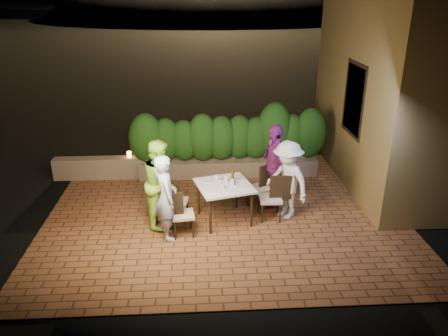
{
  "coord_description": "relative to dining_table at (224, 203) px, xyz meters",
  "views": [
    {
      "loc": [
        -0.48,
        -7.36,
        4.18
      ],
      "look_at": [
        -0.03,
        0.19,
        1.05
      ],
      "focal_mm": 35.0,
      "sensor_mm": 36.0,
      "label": 1
    }
  ],
  "objects": [
    {
      "name": "glass_nw",
      "position": [
        -0.04,
        -0.18,
        0.42
      ],
      "size": [
        0.06,
        0.06,
        0.1
      ],
      "primitive_type": "cylinder",
      "color": "silver",
      "rests_on": "dining_table"
    },
    {
      "name": "window_frame",
      "position": [
        2.84,
        1.41,
        1.62
      ],
      "size": [
        0.06,
        1.15,
        1.55
      ],
      "primitive_type": "cube",
      "color": "black",
      "rests_on": "building_wall"
    },
    {
      "name": "planter",
      "position": [
        0.23,
        2.21,
        -0.17
      ],
      "size": [
        4.2,
        0.55,
        0.4
      ],
      "primitive_type": "cube",
      "color": "#77644C",
      "rests_on": "ground"
    },
    {
      "name": "plate_se",
      "position": [
        0.24,
        0.3,
        0.38
      ],
      "size": [
        0.25,
        0.25,
        0.01
      ],
      "primitive_type": "cylinder",
      "color": "white",
      "rests_on": "dining_table"
    },
    {
      "name": "window_pane",
      "position": [
        2.85,
        1.41,
        1.62
      ],
      "size": [
        0.08,
        1.0,
        1.4
      ],
      "primitive_type": "cube",
      "color": "black",
      "rests_on": "building_wall"
    },
    {
      "name": "chair_left_front",
      "position": [
        -0.78,
        -0.49,
        0.05
      ],
      "size": [
        0.44,
        0.44,
        0.85
      ],
      "primitive_type": null,
      "rotation": [
        0.0,
        0.0,
        0.12
      ],
      "color": "black",
      "rests_on": "ground"
    },
    {
      "name": "glass_ne",
      "position": [
        0.15,
        -0.04,
        0.44
      ],
      "size": [
        0.07,
        0.07,
        0.12
      ],
      "primitive_type": "cylinder",
      "color": "silver",
      "rests_on": "dining_table"
    },
    {
      "name": "bowl",
      "position": [
        -0.11,
        0.26,
        0.39
      ],
      "size": [
        0.16,
        0.16,
        0.04
      ],
      "primitive_type": "imported",
      "rotation": [
        0.0,
        0.0,
        -0.0
      ],
      "color": "white",
      "rests_on": "dining_table"
    },
    {
      "name": "hedge",
      "position": [
        0.23,
        2.21,
        0.57
      ],
      "size": [
        4.0,
        0.7,
        1.1
      ],
      "primitive_type": null,
      "color": "#1B4412",
      "rests_on": "planter"
    },
    {
      "name": "parapet",
      "position": [
        -2.77,
        2.21,
        -0.12
      ],
      "size": [
        2.2,
        0.3,
        0.5
      ],
      "primitive_type": "cube",
      "color": "#77644C",
      "rests_on": "ground"
    },
    {
      "name": "plate_centre",
      "position": [
        0.02,
        0.02,
        0.38
      ],
      "size": [
        0.22,
        0.22,
        0.01
      ],
      "primitive_type": "cylinder",
      "color": "white",
      "rests_on": "dining_table"
    },
    {
      "name": "dining_table",
      "position": [
        0.0,
        0.0,
        0.0
      ],
      "size": [
        1.19,
        1.19,
        0.75
      ],
      "primitive_type": null,
      "rotation": [
        0.0,
        0.0,
        0.26
      ],
      "color": "white",
      "rests_on": "ground"
    },
    {
      "name": "ground",
      "position": [
        0.03,
        -0.09,
        -0.4
      ],
      "size": [
        400.0,
        400.0,
        0.0
      ],
      "primitive_type": "plane",
      "color": "black",
      "rests_on": "ground"
    },
    {
      "name": "chair_right_back",
      "position": [
        0.75,
        0.5,
        0.07
      ],
      "size": [
        0.57,
        0.57,
        0.89
      ],
      "primitive_type": null,
      "rotation": [
        0.0,
        0.0,
        3.69
      ],
      "color": "black",
      "rests_on": "ground"
    },
    {
      "name": "diner_white",
      "position": [
        1.21,
        0.07,
        0.4
      ],
      "size": [
        1.04,
        1.16,
        1.56
      ],
      "primitive_type": "imported",
      "rotation": [
        0.0,
        0.0,
        -0.97
      ],
      "color": "silver",
      "rests_on": "ground"
    },
    {
      "name": "diner_green",
      "position": [
        -1.18,
        -0.04,
        0.46
      ],
      "size": [
        0.68,
        0.85,
        1.67
      ],
      "primitive_type": "imported",
      "rotation": [
        0.0,
        0.0,
        1.51
      ],
      "color": "#A3E246",
      "rests_on": "ground"
    },
    {
      "name": "plate_sw",
      "position": [
        -0.3,
        0.16,
        0.38
      ],
      "size": [
        0.2,
        0.2,
        0.01
      ],
      "primitive_type": "cylinder",
      "color": "white",
      "rests_on": "dining_table"
    },
    {
      "name": "terrace_floor",
      "position": [
        0.03,
        0.41,
        -0.45
      ],
      "size": [
        7.0,
        6.0,
        0.15
      ],
      "primitive_type": "cube",
      "color": "brown",
      "rests_on": "ground"
    },
    {
      "name": "diner_blue",
      "position": [
        -1.06,
        -0.55,
        0.41
      ],
      "size": [
        0.52,
        0.65,
        1.57
      ],
      "primitive_type": "imported",
      "rotation": [
        0.0,
        0.0,
        1.85
      ],
      "color": "silver",
      "rests_on": "ground"
    },
    {
      "name": "glass_se",
      "position": [
        0.05,
        0.16,
        0.43
      ],
      "size": [
        0.07,
        0.07,
        0.12
      ],
      "primitive_type": "cylinder",
      "color": "silver",
      "rests_on": "dining_table"
    },
    {
      "name": "building_wall",
      "position": [
        3.63,
        1.91,
        2.12
      ],
      "size": [
        1.6,
        5.0,
        5.0
      ],
      "primitive_type": "cube",
      "color": "olive",
      "rests_on": "ground"
    },
    {
      "name": "diner_purple",
      "position": [
        1.05,
        0.61,
        0.49
      ],
      "size": [
        0.64,
        1.09,
        1.74
      ],
      "primitive_type": "imported",
      "rotation": [
        0.0,
        0.0,
        -1.35
      ],
      "color": "#7E2A7B",
      "rests_on": "ground"
    },
    {
      "name": "chair_left_back",
      "position": [
        -0.9,
        0.05,
        0.04
      ],
      "size": [
        0.44,
        0.44,
        0.84
      ],
      "primitive_type": null,
      "rotation": [
        0.0,
        0.0,
        -0.14
      ],
      "color": "black",
      "rests_on": "ground"
    },
    {
      "name": "parapet_lamp",
      "position": [
        -2.1,
        2.21,
        0.2
      ],
      "size": [
        0.1,
        0.1,
        0.14
      ],
      "primitive_type": "cylinder",
      "color": "orange",
      "rests_on": "parapet"
    },
    {
      "name": "plate_front",
      "position": [
        0.1,
        -0.27,
        0.38
      ],
      "size": [
        0.23,
        0.23,
        0.01
      ],
      "primitive_type": "cylinder",
      "color": "white",
      "rests_on": "dining_table"
    },
    {
      "name": "plate_ne",
      "position": [
        0.32,
        -0.12,
        0.38
      ],
      "size": [
        0.24,
        0.24,
        0.01
      ],
      "primitive_type": "cylinder",
      "color": "white",
      "rests_on": "dining_table"
    },
    {
      "name": "chair_right_front",
      "position": [
        0.89,
        -0.0,
        0.08
      ],
      "size": [
        0.43,
        0.43,
        0.91
      ],
      "primitive_type": null,
      "rotation": [
        0.0,
        0.0,
        3.12
      ],
      "color": "black",
      "rests_on": "ground"
    },
    {
      "name": "glass_sw",
      "position": [
        -0.14,
        0.19,
        0.43
      ],
      "size": [
        0.07,
        0.07,
        0.12
      ],
      "primitive_type": "cylinder",
      "color": "silver",
      "rests_on": "dining_table"
    },
    {
      "name": "hill",
      "position": [
        2.03,
        59.91,
        -4.38
      ],
      "size": [
        52.0,
        40.0,
        22.0
      ],
      "primitive_type": "ellipsoid",
      "color": "black",
      "rests_on": "ground"
    },
    {
      "name": "plate_nw",
      "position": [
        -0.18,
        -0.26,
        0.38
      ],
      "size": [
        0.24,
        0.24,
        0.01
      ],
      "primitive_type": "cylinder",
      "color": "white",
      "rests_on": "dining_table"
    },
    {
      "name": "beer_bottle",
      "position": [
        0.16,
        0.1,
        0.54
      ],
      "size": [
        0.06,
        0.06,
        0.33
      ],
      "primitive_type": null,
      "color": "#492E0C",
      "rests_on": "dining_table"
    }
  ]
}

